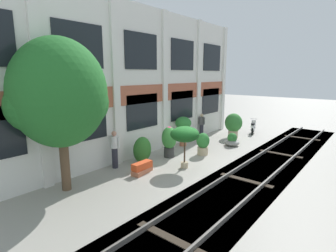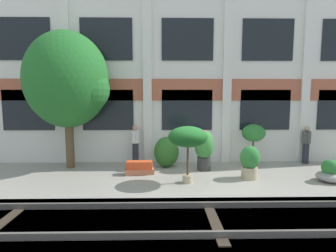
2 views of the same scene
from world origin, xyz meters
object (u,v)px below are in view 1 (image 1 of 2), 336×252
object	(u,v)px
potted_plant_fluted_column	(233,124)
potted_plant_terracotta_small	(183,125)
resident_watching_tracks	(115,148)
potted_plant_glazed_jar	(169,140)
potted_plant_wide_bowl	(232,141)
scooter_near_curb	(253,127)
broadleaf_tree	(59,96)
potted_plant_ribbed_drum	(203,143)
potted_plant_tall_urn	(185,135)
topiary_hedge	(142,150)
resident_by_doorway	(201,125)
potted_plant_square_trough	(142,168)

from	to	relation	value
potted_plant_fluted_column	potted_plant_terracotta_small	bearing A→B (deg)	159.64
resident_watching_tracks	potted_plant_glazed_jar	bearing A→B (deg)	138.27
potted_plant_glazed_jar	potted_plant_wide_bowl	xyz separation A→B (m)	(3.96, -1.48, -0.60)
scooter_near_curb	potted_plant_wide_bowl	bearing A→B (deg)	167.47
potted_plant_glazed_jar	scooter_near_curb	size ratio (longest dim) A/B	1.15
broadleaf_tree	potted_plant_ribbed_drum	bearing A→B (deg)	-13.13
potted_plant_tall_urn	scooter_near_curb	xyz separation A→B (m)	(8.56, 0.31, -1.05)
broadleaf_tree	potted_plant_tall_urn	world-z (taller)	broadleaf_tree
potted_plant_glazed_jar	topiary_hedge	size ratio (longest dim) A/B	1.26
potted_plant_glazed_jar	potted_plant_tall_urn	xyz separation A→B (m)	(-0.77, -1.50, 0.60)
potted_plant_terracotta_small	broadleaf_tree	bearing A→B (deg)	-178.22
resident_by_doorway	potted_plant_terracotta_small	bearing A→B (deg)	-165.04
broadleaf_tree	potted_plant_glazed_jar	bearing A→B (deg)	-5.09
potted_plant_ribbed_drum	resident_watching_tracks	bearing A→B (deg)	154.55
potted_plant_tall_urn	potted_plant_glazed_jar	bearing A→B (deg)	62.85
potted_plant_tall_urn	potted_plant_square_trough	bearing A→B (deg)	149.39
potted_plant_glazed_jar	scooter_near_curb	world-z (taller)	potted_plant_glazed_jar
potted_plant_wide_bowl	resident_by_doorway	size ratio (longest dim) A/B	0.53
broadleaf_tree	potted_plant_tall_urn	size ratio (longest dim) A/B	2.85
potted_plant_wide_bowl	topiary_hedge	size ratio (longest dim) A/B	0.69
potted_plant_ribbed_drum	topiary_hedge	xyz separation A→B (m)	(-2.84, 1.54, 0.01)
resident_by_doorway	scooter_near_curb	bearing A→B (deg)	-22.83
potted_plant_fluted_column	resident_watching_tracks	xyz separation A→B (m)	(-8.51, 1.54, -0.01)
potted_plant_ribbed_drum	potted_plant_terracotta_small	world-z (taller)	potted_plant_terracotta_small
potted_plant_ribbed_drum	potted_plant_fluted_column	world-z (taller)	potted_plant_fluted_column
potted_plant_wide_bowl	broadleaf_tree	bearing A→B (deg)	168.07
scooter_near_curb	potted_plant_terracotta_small	bearing A→B (deg)	144.68
potted_plant_square_trough	potted_plant_terracotta_small	size ratio (longest dim) A/B	0.64
potted_plant_fluted_column	scooter_near_curb	world-z (taller)	potted_plant_fluted_column
scooter_near_curb	topiary_hedge	xyz separation A→B (m)	(-9.22, 1.64, 0.18)
broadleaf_tree	resident_by_doorway	distance (m)	10.04
potted_plant_glazed_jar	potted_plant_terracotta_small	size ratio (longest dim) A/B	0.91
broadleaf_tree	resident_watching_tracks	bearing A→B (deg)	9.06
potted_plant_glazed_jar	potted_plant_fluted_column	distance (m)	5.83
potted_plant_fluted_column	potted_plant_terracotta_small	size ratio (longest dim) A/B	0.94
potted_plant_fluted_column	potted_plant_tall_urn	world-z (taller)	potted_plant_tall_urn
potted_plant_wide_bowl	resident_by_doorway	bearing A→B (deg)	78.56
potted_plant_wide_bowl	potted_plant_terracotta_small	bearing A→B (deg)	130.07
potted_plant_glazed_jar	potted_plant_tall_urn	distance (m)	1.79
potted_plant_terracotta_small	scooter_near_curb	distance (m)	6.02
broadleaf_tree	potted_plant_terracotta_small	bearing A→B (deg)	1.78
potted_plant_ribbed_drum	potted_plant_wide_bowl	size ratio (longest dim) A/B	1.34
topiary_hedge	broadleaf_tree	bearing A→B (deg)	179.70
topiary_hedge	potted_plant_fluted_column	bearing A→B (deg)	-8.73
potted_plant_ribbed_drum	resident_by_doorway	world-z (taller)	resident_by_doorway
potted_plant_ribbed_drum	potted_plant_wide_bowl	world-z (taller)	potted_plant_ribbed_drum
broadleaf_tree	potted_plant_fluted_column	bearing A→B (deg)	-5.84
topiary_hedge	potted_plant_tall_urn	bearing A→B (deg)	-71.15
broadleaf_tree	potted_plant_square_trough	distance (m)	4.34
potted_plant_terracotta_small	resident_watching_tracks	world-z (taller)	potted_plant_terracotta_small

